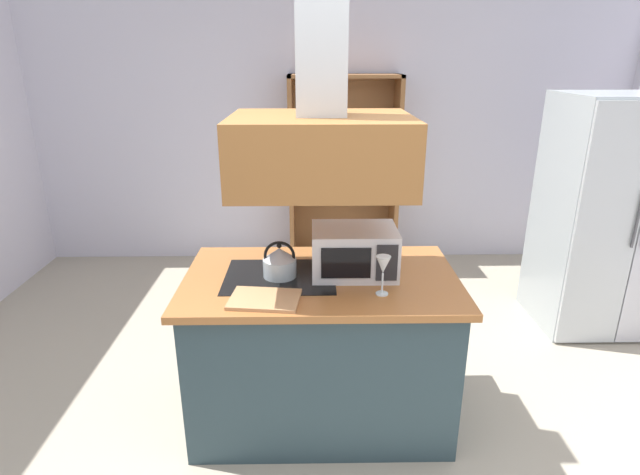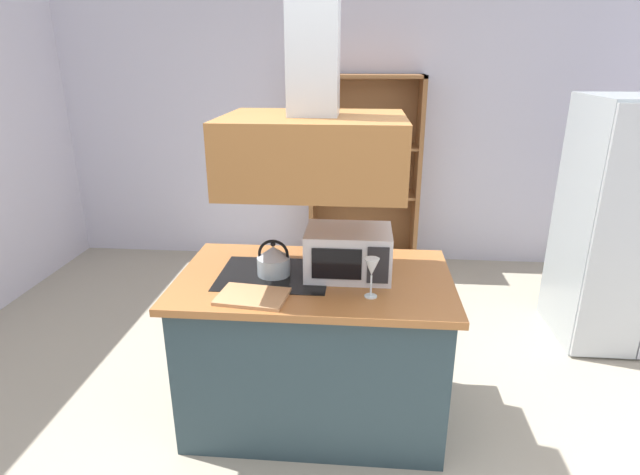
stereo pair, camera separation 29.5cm
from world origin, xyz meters
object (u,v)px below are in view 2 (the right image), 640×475
Objects in this scene: kettle at (274,260)px; cutting_board at (252,296)px; dish_cabinet at (364,185)px; refrigerator at (636,225)px; microwave at (348,252)px; wine_glass_on_counter at (372,269)px.

kettle is 0.60× the size of cutting_board.
kettle is at bearing -101.42° from dish_cabinet.
microwave is at bearing -152.44° from refrigerator.
refrigerator is 3.90× the size of microwave.
kettle is at bearing -173.91° from microwave.
refrigerator is at bearing 34.87° from wine_glass_on_counter.
dish_cabinet is at bearing 78.58° from kettle.
wine_glass_on_counter is at bearing -65.49° from microwave.
dish_cabinet reaches higher than cutting_board.
kettle is 0.98× the size of wine_glass_on_counter.
kettle is (-0.49, -2.40, 0.16)m from dish_cabinet.
refrigerator is 2.85m from cutting_board.
cutting_board is at bearing -101.41° from dish_cabinet.
dish_cabinet is at bearing 146.21° from refrigerator.
microwave reaches higher than kettle.
kettle reaches higher than cutting_board.
dish_cabinet is at bearing 78.59° from cutting_board.
wine_glass_on_counter is at bearing 6.50° from cutting_board.
refrigerator is 2.29m from microwave.
dish_cabinet is 9.25× the size of kettle.
kettle is 0.41m from microwave.
dish_cabinet is at bearing 90.95° from wine_glass_on_counter.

